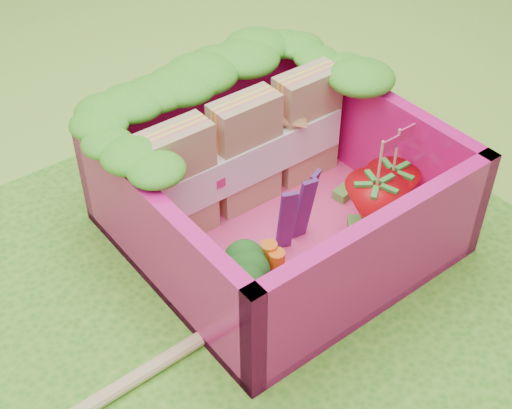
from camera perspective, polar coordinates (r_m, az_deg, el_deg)
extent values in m
plane|color=#80D23B|center=(3.20, -0.10, -6.11)|extent=(14.00, 14.00, 0.00)
cube|color=#409321|center=(3.19, -0.10, -5.93)|extent=(2.60, 2.60, 0.03)
cube|color=#FF4189|center=(3.35, 1.69, -2.05)|extent=(1.30, 1.30, 0.05)
cube|color=#D71274|center=(3.59, -4.48, 6.18)|extent=(1.30, 0.07, 0.55)
cube|color=#D71274|center=(2.87, 9.58, -4.96)|extent=(1.30, 0.07, 0.55)
cube|color=#D71274|center=(2.93, -7.59, -3.47)|extent=(0.07, 1.30, 0.55)
cube|color=#D71274|center=(3.54, 9.55, 5.12)|extent=(0.07, 1.30, 0.55)
ellipsoid|color=#389C1C|center=(3.18, -11.93, 7.57)|extent=(0.30, 0.30, 0.11)
ellipsoid|color=#389C1C|center=(3.23, -9.98, 8.36)|extent=(0.30, 0.30, 0.11)
ellipsoid|color=#389C1C|center=(3.27, -8.08, 9.12)|extent=(0.30, 0.30, 0.11)
ellipsoid|color=#389C1C|center=(3.33, -6.23, 9.85)|extent=(0.30, 0.30, 0.11)
ellipsoid|color=#389C1C|center=(3.38, -4.43, 10.55)|extent=(0.30, 0.30, 0.11)
ellipsoid|color=#389C1C|center=(3.44, -2.69, 11.21)|extent=(0.30, 0.30, 0.11)
ellipsoid|color=#389C1C|center=(3.51, -1.00, 11.84)|extent=(0.30, 0.30, 0.11)
ellipsoid|color=#389C1C|center=(3.58, 0.64, 12.44)|extent=(0.30, 0.30, 0.11)
ellipsoid|color=#389C1C|center=(3.65, 2.22, 13.00)|extent=(0.30, 0.30, 0.11)
ellipsoid|color=#389C1C|center=(2.80, -8.66, 2.86)|extent=(0.27, 0.27, 0.10)
ellipsoid|color=#389C1C|center=(2.90, -10.09, 4.19)|extent=(0.27, 0.27, 0.10)
ellipsoid|color=#389C1C|center=(3.00, -11.44, 5.43)|extent=(0.27, 0.27, 0.10)
ellipsoid|color=#389C1C|center=(3.11, -12.69, 6.58)|extent=(0.27, 0.27, 0.10)
ellipsoid|color=#389C1C|center=(3.39, 8.54, 10.27)|extent=(0.27, 0.27, 0.10)
ellipsoid|color=#389C1C|center=(3.47, 6.90, 11.23)|extent=(0.27, 0.27, 0.10)
ellipsoid|color=#389C1C|center=(3.56, 5.33, 12.14)|extent=(0.27, 0.27, 0.10)
ellipsoid|color=#389C1C|center=(3.65, 3.83, 12.99)|extent=(0.27, 0.27, 0.10)
cube|color=#A37B56|center=(3.14, -6.25, 1.68)|extent=(0.33, 0.15, 0.57)
cube|color=#A37B56|center=(3.30, -0.87, 4.18)|extent=(0.33, 0.15, 0.57)
cube|color=#A37B56|center=(3.49, 4.00, 6.39)|extent=(0.33, 0.15, 0.57)
cube|color=white|center=(3.32, -0.86, 3.78)|extent=(1.04, 0.18, 0.20)
cylinder|color=#608B43|center=(2.92, -0.94, -7.44)|extent=(0.12, 0.12, 0.15)
ellipsoid|color=#144D17|center=(2.83, -0.97, -5.65)|extent=(0.34, 0.34, 0.12)
cylinder|color=orange|center=(2.95, 1.63, -5.58)|extent=(0.07, 0.07, 0.25)
cylinder|color=orange|center=(2.96, 1.03, -5.01)|extent=(0.07, 0.07, 0.26)
cube|color=#3A1855|center=(3.08, 2.45, -1.31)|extent=(0.07, 0.05, 0.38)
cube|color=#3A1855|center=(3.14, 3.86, -0.38)|extent=(0.07, 0.03, 0.38)
cube|color=#3A1855|center=(3.18, 4.03, 0.11)|extent=(0.07, 0.04, 0.38)
cone|color=red|center=(3.25, 9.36, -0.45)|extent=(0.28, 0.28, 0.28)
cylinder|color=#E2B67F|center=(3.09, 9.88, 3.20)|extent=(0.01, 0.01, 0.24)
cube|color=#D7236F|center=(3.07, 10.70, 4.72)|extent=(0.10, 0.01, 0.06)
cone|color=red|center=(3.37, 10.63, 0.82)|extent=(0.25, 0.25, 0.25)
cylinder|color=#E2B67F|center=(3.22, 11.16, 4.17)|extent=(0.01, 0.01, 0.24)
cube|color=#D7236F|center=(3.21, 11.96, 5.63)|extent=(0.10, 0.01, 0.06)
cube|color=#51A935|center=(3.58, 8.13, 1.73)|extent=(0.33, 0.12, 0.05)
cube|color=#51A935|center=(3.44, 11.23, -0.51)|extent=(0.33, 0.13, 0.05)
cube|color=#51A935|center=(3.25, 8.08, -2.99)|extent=(0.26, 0.29, 0.05)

